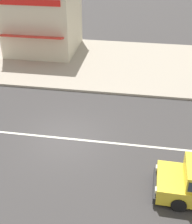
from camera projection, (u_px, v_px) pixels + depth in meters
The scene contains 4 objects.
ground_plane at pixel (65, 138), 16.03m from camera, with size 160.00×160.00×0.00m, color #383535.
lane_centre_stripe at pixel (65, 138), 16.03m from camera, with size 50.40×0.14×0.01m, color silver.
kerb_strip at pixel (97, 62), 24.49m from camera, with size 68.00×10.00×0.15m, color #9E9384.
shopfront_far_kios at pixel (43, 20), 25.45m from camera, with size 5.54×6.16×4.99m.
Camera 1 is at (3.66, -12.52, 9.55)m, focal length 50.00 mm.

